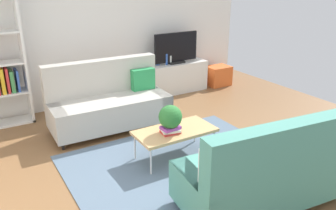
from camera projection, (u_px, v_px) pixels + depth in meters
ground_plane at (176, 158)px, 4.84m from camera, size 7.68×7.68×0.00m
wall_far at (98, 28)px, 6.56m from camera, size 6.40×0.12×2.90m
area_rug at (179, 164)px, 4.68m from camera, size 2.90×2.20×0.01m
couch_beige at (109, 102)px, 5.66m from camera, size 1.92×0.89×1.10m
couch_green at (267, 171)px, 3.70m from camera, size 1.98×1.05×1.10m
coffee_table at (175, 132)px, 4.72m from camera, size 1.10×0.56×0.42m
tv_console at (175, 77)px, 7.43m from camera, size 1.40×0.44×0.64m
tv at (176, 48)px, 7.19m from camera, size 1.00×0.20×0.64m
storage_trunk at (218, 76)px, 7.91m from camera, size 0.52×0.40×0.44m
potted_plant at (170, 118)px, 4.56m from camera, size 0.31×0.31×0.39m
table_book_0 at (170, 132)px, 4.62m from camera, size 0.25×0.20×0.03m
table_book_1 at (170, 130)px, 4.61m from camera, size 0.27×0.23×0.03m
table_book_2 at (170, 128)px, 4.60m from camera, size 0.25×0.20×0.04m
vase_0 at (150, 62)px, 7.04m from camera, size 0.11×0.11×0.18m
vase_1 at (157, 61)px, 7.13m from camera, size 0.11×0.11×0.16m
bottle_0 at (167, 59)px, 7.13m from camera, size 0.05×0.05×0.23m
bottle_1 at (171, 60)px, 7.18m from camera, size 0.04×0.04×0.18m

